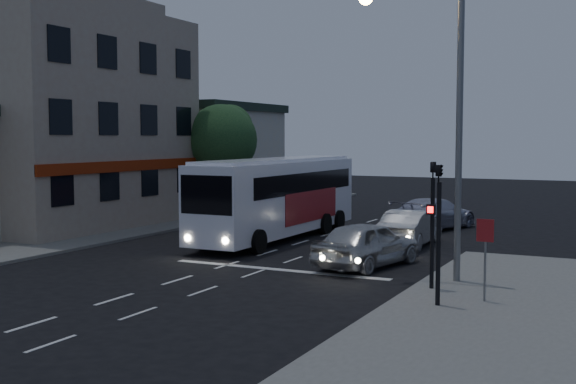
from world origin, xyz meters
The scene contains 14 objects.
ground centered at (0.00, 0.00, 0.00)m, with size 120.00×120.00×0.00m, color black.
sidewalk_far centered at (-13.00, 8.00, 0.06)m, with size 12.00×50.00×0.12m, color slate.
road_markings centered at (1.29, 3.31, 0.00)m, with size 8.00×30.55×0.01m.
tour_bus centered at (-1.38, 8.59, 1.92)m, with size 2.74×11.59×3.55m.
car_suv centered at (4.53, 3.80, 0.81)m, with size 1.90×4.73×1.61m, color #B3B4B7.
car_sedan_a centered at (4.42, 9.27, 0.75)m, with size 1.58×4.54×1.50m, color silver.
car_sedan_b centered at (3.90, 14.99, 0.77)m, with size 2.15×5.28×1.53m, color #B7B8CB.
traffic_signal_main centered at (7.60, 0.78, 2.42)m, with size 0.25×0.35×4.10m.
traffic_signal_side centered at (8.30, -1.20, 2.42)m, with size 0.18×0.15×4.10m.
regulatory_sign centered at (9.30, -0.24, 1.60)m, with size 0.45×0.12×2.20m.
streetlight centered at (7.34, 2.20, 5.73)m, with size 3.32×0.44×9.00m.
main_building centered at (-13.96, 8.00, 5.16)m, with size 10.12×12.00×11.00m.
low_building_north centered at (-13.50, 20.00, 3.39)m, with size 9.40×9.40×6.50m.
street_tree centered at (-8.21, 15.02, 4.50)m, with size 4.00×4.00×6.20m.
Camera 1 is at (12.99, -19.45, 4.46)m, focal length 45.00 mm.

